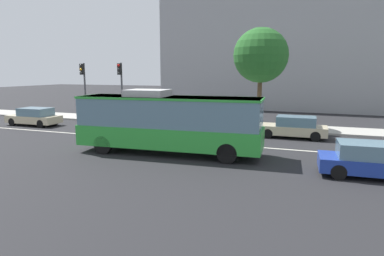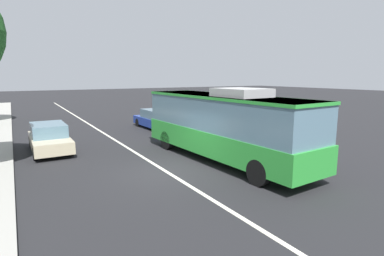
% 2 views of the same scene
% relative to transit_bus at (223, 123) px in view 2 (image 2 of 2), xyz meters
% --- Properties ---
extents(ground_plane, '(160.00, 160.00, 0.00)m').
position_rel_transit_bus_xyz_m(ground_plane, '(-0.12, 3.10, -1.81)').
color(ground_plane, black).
extents(lane_centre_line, '(76.00, 0.16, 0.01)m').
position_rel_transit_bus_xyz_m(lane_centre_line, '(-0.12, 3.10, -1.80)').
color(lane_centre_line, silver).
rests_on(lane_centre_line, ground_plane).
extents(transit_bus, '(10.13, 3.09, 3.46)m').
position_rel_transit_bus_xyz_m(transit_bus, '(0.00, 0.00, 0.00)').
color(transit_bus, green).
rests_on(transit_bus, ground_plane).
extents(sedan_beige_ahead, '(4.51, 1.83, 1.46)m').
position_rel_transit_bus_xyz_m(sedan_beige_ahead, '(6.16, 6.90, -1.09)').
color(sedan_beige_ahead, '#C6B793').
rests_on(sedan_beige_ahead, ground_plane).
extents(sedan_blue, '(4.57, 1.97, 1.46)m').
position_rel_transit_bus_xyz_m(sedan_blue, '(9.79, -0.89, -1.09)').
color(sedan_blue, '#1E3899').
rests_on(sedan_blue, ground_plane).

